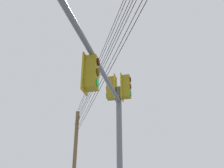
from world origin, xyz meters
TOP-DOWN VIEW (x-y plane):
  - signal_mast_assembly at (0.09, 0.02)m, footprint 4.29×5.18m
  - utility_pole_wooden at (-12.61, 5.89)m, footprint 2.18×0.98m
  - overhead_wire_span at (0.65, 0.32)m, footprint 26.54×11.16m

SIDE VIEW (x-z plane):
  - signal_mast_assembly at x=0.09m, z-range 1.41..8.00m
  - utility_pole_wooden at x=-12.61m, z-range 0.13..9.83m
  - overhead_wire_span at x=0.65m, z-range 7.40..9.90m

